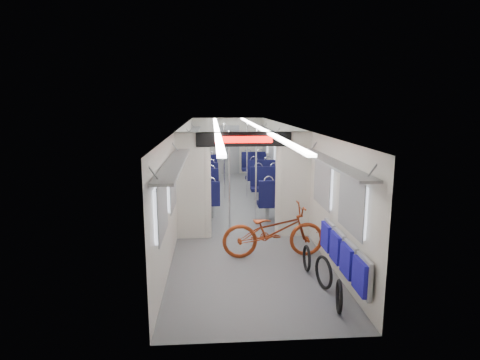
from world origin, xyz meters
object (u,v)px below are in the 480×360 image
at_px(bike_hoop_c, 307,260).
at_px(seat_bay_near_right, 271,190).
at_px(bike_hoop_b, 324,274).
at_px(seat_bay_far_left, 205,171).
at_px(flip_bench, 343,254).
at_px(bike_hoop_a, 339,298).
at_px(bicycle, 273,231).
at_px(stanchion_far_left, 224,161).
at_px(seat_bay_far_right, 257,169).
at_px(stanchion_far_right, 247,161).
at_px(stanchion_near_right, 256,178).
at_px(stanchion_near_left, 229,181).
at_px(seat_bay_near_left, 203,190).

relative_size(bike_hoop_c, seat_bay_near_right, 0.21).
xyz_separation_m(bike_hoop_b, seat_bay_near_right, (-0.14, 4.76, 0.32)).
bearing_deg(seat_bay_far_left, flip_bench, -74.17).
relative_size(bike_hoop_a, bike_hoop_c, 1.04).
bearing_deg(bicycle, stanchion_far_left, 7.28).
xyz_separation_m(bike_hoop_a, seat_bay_far_left, (-2.02, 8.79, 0.33)).
bearing_deg(seat_bay_far_right, bike_hoop_b, -89.05).
bearing_deg(bike_hoop_b, flip_bench, -5.85).
xyz_separation_m(flip_bench, stanchion_far_left, (-1.65, 6.30, 0.57)).
height_order(bike_hoop_b, stanchion_far_right, stanchion_far_right).
xyz_separation_m(flip_bench, stanchion_near_right, (-0.99, 3.51, 0.57)).
height_order(bike_hoop_c, seat_bay_far_right, seat_bay_far_right).
bearing_deg(stanchion_near_right, seat_bay_far_left, 105.92).
distance_m(stanchion_near_left, stanchion_near_right, 0.76).
bearing_deg(stanchion_far_right, stanchion_near_left, -101.80).
height_order(seat_bay_near_left, stanchion_near_left, stanchion_near_left).
bearing_deg(stanchion_near_right, stanchion_far_left, 103.40).
bearing_deg(stanchion_far_left, bicycle, -80.97).
xyz_separation_m(bike_hoop_a, seat_bay_near_left, (-2.02, 5.68, 0.32)).
distance_m(bicycle, seat_bay_near_left, 3.81).
relative_size(flip_bench, seat_bay_far_right, 0.92).
distance_m(stanchion_near_right, stanchion_far_left, 2.87).
bearing_deg(stanchion_far_right, seat_bay_far_left, 128.70).
bearing_deg(seat_bay_far_right, bicycle, -93.80).
xyz_separation_m(seat_bay_near_right, stanchion_near_right, (-0.57, -1.28, 0.58)).
bearing_deg(stanchion_far_left, seat_bay_near_left, -115.34).
xyz_separation_m(bike_hoop_b, stanchion_near_left, (-1.36, 3.08, 0.91)).
bearing_deg(seat_bay_near_right, stanchion_near_right, -113.95).
relative_size(bike_hoop_b, seat_bay_near_left, 0.26).
relative_size(seat_bay_near_left, stanchion_near_left, 0.89).
xyz_separation_m(seat_bay_far_right, stanchion_far_right, (-0.53, -1.91, 0.58)).
bearing_deg(bike_hoop_a, stanchion_far_left, 101.12).
bearing_deg(seat_bay_near_left, stanchion_near_left, -70.62).
distance_m(bike_hoop_b, seat_bay_near_left, 5.33).
distance_m(seat_bay_far_left, stanchion_near_left, 5.04).
distance_m(seat_bay_near_left, seat_bay_far_right, 3.84).
height_order(bicycle, stanchion_far_left, stanchion_far_left).
bearing_deg(stanchion_far_right, stanchion_near_right, -90.70).
bearing_deg(stanchion_far_left, seat_bay_far_left, 109.78).
xyz_separation_m(seat_bay_far_left, stanchion_near_left, (0.65, -4.96, 0.60)).
bearing_deg(bike_hoop_c, bike_hoop_b, -80.92).
distance_m(flip_bench, stanchion_near_left, 3.56).
height_order(bike_hoop_b, seat_bay_far_right, seat_bay_far_right).
distance_m(bike_hoop_b, seat_bay_far_right, 8.29).
bearing_deg(seat_bay_near_left, stanchion_far_right, 47.19).
bearing_deg(stanchion_far_right, bicycle, -89.13).
relative_size(bicycle, bike_hoop_b, 3.63).
distance_m(bike_hoop_a, seat_bay_near_right, 5.53).
xyz_separation_m(bike_hoop_a, bike_hoop_b, (-0.01, 0.75, 0.03)).
height_order(bike_hoop_a, seat_bay_near_right, seat_bay_near_right).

